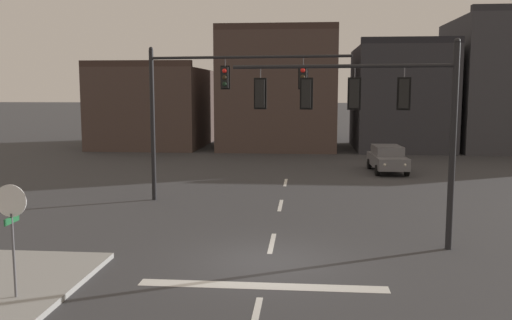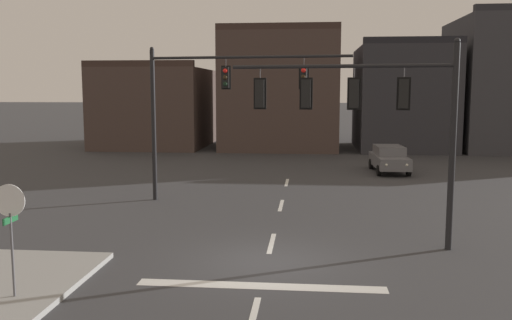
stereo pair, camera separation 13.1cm
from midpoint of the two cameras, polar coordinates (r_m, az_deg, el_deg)
The scene contains 8 objects.
ground_plane at distance 16.41m, azimuth 1.36°, elevation -10.45°, with size 400.00×400.00×0.00m, color #353538.
stop_bar_paint at distance 14.52m, azimuth 0.77°, elevation -12.82°, with size 6.40×0.50×0.01m, color silver.
lane_centreline at distance 18.32m, azimuth 1.82°, elevation -8.54°, with size 0.16×26.40×0.01m.
signal_mast_near_side at distance 17.86m, azimuth 12.06°, elevation 5.31°, with size 7.01×1.04×6.53m.
signal_mast_far_side at distance 24.41m, azimuth -4.67°, elevation 6.66°, with size 8.84×1.11×6.87m.
stop_sign at distance 14.05m, azimuth -23.72°, elevation -5.05°, with size 0.76×0.64×2.83m.
car_lot_nearside at distance 34.56m, azimuth 13.64°, elevation 0.18°, with size 2.09×4.53×1.61m.
building_row at distance 49.13m, azimuth 14.66°, elevation 6.24°, with size 49.65×12.23×11.25m.
Camera 2 is at (1.19, -15.59, 4.99)m, focal length 38.88 mm.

